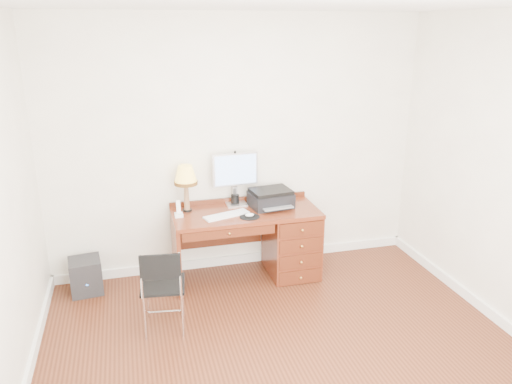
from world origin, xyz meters
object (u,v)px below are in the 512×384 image
object	(u,v)px
printer	(271,198)
equipment_box	(86,276)
monitor	(236,172)
phone	(179,212)
leg_lamp	(186,178)
desk	(275,238)
chair	(163,282)

from	to	relation	value
printer	equipment_box	distance (m)	2.03
monitor	phone	size ratio (longest dim) A/B	3.27
monitor	printer	bearing A→B (deg)	-30.41
leg_lamp	phone	xyz separation A→B (m)	(-0.10, -0.14, -0.30)
phone	equipment_box	xyz separation A→B (m)	(-0.95, 0.08, -0.62)
printer	leg_lamp	distance (m)	0.91
desk	equipment_box	xyz separation A→B (m)	(-1.95, 0.10, -0.24)
monitor	equipment_box	bearing A→B (deg)	-179.51
monitor	equipment_box	size ratio (longest dim) A/B	1.58
leg_lamp	chair	distance (m)	1.19
phone	chair	distance (m)	0.90
printer	equipment_box	bearing A→B (deg)	172.36
printer	chair	distance (m)	1.53
desk	leg_lamp	size ratio (longest dim) A/B	3.11
monitor	phone	xyz separation A→B (m)	(-0.63, -0.22, -0.30)
leg_lamp	chair	bearing A→B (deg)	-109.68
phone	equipment_box	world-z (taller)	phone
desk	equipment_box	size ratio (longest dim) A/B	4.24
monitor	chair	size ratio (longest dim) A/B	0.71
monitor	leg_lamp	bearing A→B (deg)	-176.29
desk	phone	bearing A→B (deg)	179.12
monitor	chair	world-z (taller)	monitor
desk	chair	world-z (taller)	chair
chair	equipment_box	bearing A→B (deg)	135.60
phone	chair	size ratio (longest dim) A/B	0.22
phone	chair	world-z (taller)	phone
equipment_box	leg_lamp	bearing A→B (deg)	-3.11
desk	monitor	size ratio (longest dim) A/B	2.69
leg_lamp	phone	distance (m)	0.35
desk	phone	distance (m)	1.08
desk	chair	distance (m)	1.48
desk	equipment_box	bearing A→B (deg)	177.18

